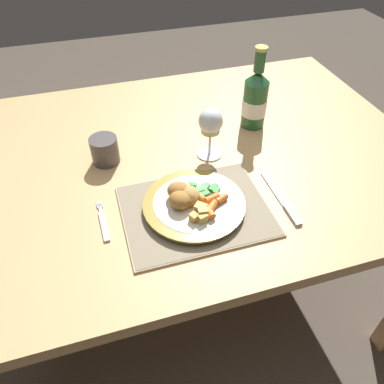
{
  "coord_description": "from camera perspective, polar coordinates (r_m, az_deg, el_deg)",
  "views": [
    {
      "loc": [
        -0.24,
        -0.86,
        1.41
      ],
      "look_at": [
        -0.04,
        -0.21,
        0.78
      ],
      "focal_mm": 35.0,
      "sensor_mm": 36.0,
      "label": 1
    }
  ],
  "objects": [
    {
      "name": "wine_glass",
      "position": [
        1.05,
        2.83,
        10.31
      ],
      "size": [
        0.07,
        0.07,
        0.15
      ],
      "color": "silver",
      "rests_on": "dining_table"
    },
    {
      "name": "bottle",
      "position": [
        1.21,
        9.59,
        13.81
      ],
      "size": [
        0.08,
        0.08,
        0.26
      ],
      "color": "#23562D",
      "rests_on": "dining_table"
    },
    {
      "name": "roast_potatoes",
      "position": [
        0.88,
        1.32,
        -3.2
      ],
      "size": [
        0.05,
        0.06,
        0.03
      ],
      "color": "#DBB256",
      "rests_on": "dinner_plate"
    },
    {
      "name": "placemat",
      "position": [
        0.93,
        0.53,
        -2.84
      ],
      "size": [
        0.36,
        0.28,
        0.01
      ],
      "color": "tan",
      "rests_on": "dining_table"
    },
    {
      "name": "table_knife",
      "position": [
        0.98,
        13.78,
        -1.47
      ],
      "size": [
        0.02,
        0.21,
        0.01
      ],
      "color": "silver",
      "rests_on": "dining_table"
    },
    {
      "name": "drinking_cup",
      "position": [
        1.09,
        -13.17,
        6.33
      ],
      "size": [
        0.08,
        0.08,
        0.08
      ],
      "color": "#4C4747",
      "rests_on": "dining_table"
    },
    {
      "name": "green_beans_pile",
      "position": [
        0.94,
        1.64,
        0.27
      ],
      "size": [
        0.08,
        0.07,
        0.02
      ],
      "color": "#4CA84C",
      "rests_on": "dinner_plate"
    },
    {
      "name": "breaded_croquettes",
      "position": [
        0.91,
        -1.3,
        -0.49
      ],
      "size": [
        0.1,
        0.1,
        0.04
      ],
      "color": "#B77F3D",
      "rests_on": "dinner_plate"
    },
    {
      "name": "glazed_carrots",
      "position": [
        0.91,
        3.02,
        -1.73
      ],
      "size": [
        0.08,
        0.08,
        0.02
      ],
      "color": "orange",
      "rests_on": "dinner_plate"
    },
    {
      "name": "ground_plane",
      "position": [
        1.67,
        -0.75,
        -14.65
      ],
      "size": [
        6.0,
        6.0,
        0.0
      ],
      "primitive_type": "plane",
      "color": "#4C4238"
    },
    {
      "name": "dining_table",
      "position": [
        1.17,
        -1.05,
        2.88
      ],
      "size": [
        1.42,
        0.99,
        0.74
      ],
      "color": "tan",
      "rests_on": "ground"
    },
    {
      "name": "fork",
      "position": [
        0.93,
        -13.35,
        -4.68
      ],
      "size": [
        0.02,
        0.14,
        0.01
      ],
      "color": "silver",
      "rests_on": "dining_table"
    },
    {
      "name": "dinner_plate",
      "position": [
        0.93,
        0.3,
        -1.92
      ],
      "size": [
        0.25,
        0.25,
        0.02
      ],
      "color": "silver",
      "rests_on": "placemat"
    }
  ]
}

